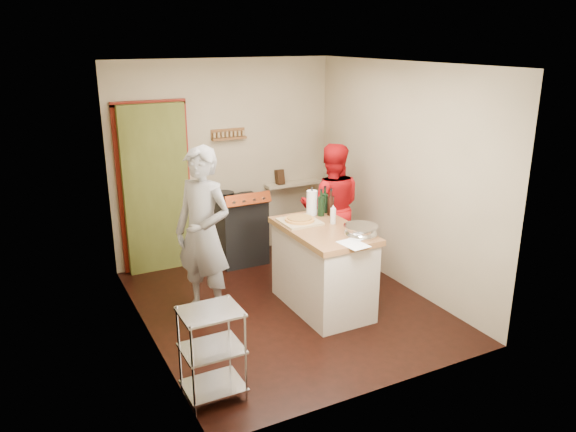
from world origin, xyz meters
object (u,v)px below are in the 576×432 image
object	(u,v)px
wire_shelving	(212,350)
island	(323,266)
person_stripe	(203,233)
stove	(240,229)
person_red	(331,207)

from	to	relation	value
wire_shelving	island	distance (m)	1.90
person_stripe	wire_shelving	bearing A→B (deg)	-51.18
island	person_stripe	distance (m)	1.33
wire_shelving	stove	bearing A→B (deg)	63.15
person_stripe	person_red	bearing A→B (deg)	70.26
island	person_red	bearing A→B (deg)	54.55
wire_shelving	person_stripe	distance (m)	1.57
wire_shelving	person_stripe	size ratio (longest dim) A/B	0.44
stove	person_red	distance (m)	1.25
stove	island	size ratio (longest dim) A/B	0.76
island	person_stripe	bearing A→B (deg)	159.17
stove	wire_shelving	world-z (taller)	stove
person_stripe	stove	bearing A→B (deg)	109.21
wire_shelving	island	world-z (taller)	island
person_red	stove	bearing A→B (deg)	-9.84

